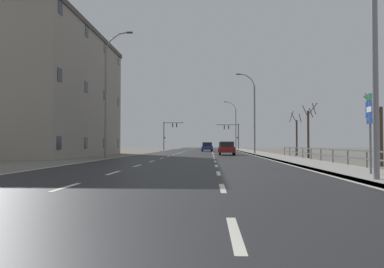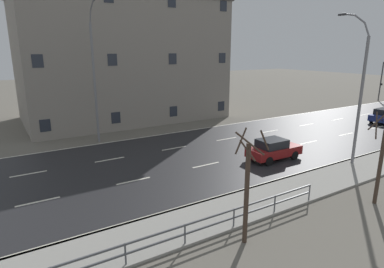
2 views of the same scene
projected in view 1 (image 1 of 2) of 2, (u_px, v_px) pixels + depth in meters
The scene contains 18 objects.
ground_plane at pixel (196, 154), 51.36m from camera, with size 160.00×160.00×0.12m.
road_asphalt_strip at pixel (199, 151), 63.34m from camera, with size 14.00×120.00×0.03m.
sidewalk_right at pixel (248, 151), 62.92m from camera, with size 3.00×120.00×0.12m.
guardrail at pixel (333, 153), 23.54m from camera, with size 0.07×30.72×1.00m.
street_lamp_foreground at pixel (369, 28), 12.55m from camera, with size 2.83×0.24×10.86m.
street_lamp_midground at pixel (253, 114), 46.44m from camera, with size 2.42×0.24×10.28m.
street_lamp_distant at pixel (235, 126), 80.34m from camera, with size 2.69×0.24×10.63m.
street_lamp_left_bank at pixel (107, 96), 33.63m from camera, with size 2.57×0.24×11.65m.
highway_sign at pixel (370, 123), 14.72m from camera, with size 0.09×0.68×3.35m.
traffic_signal_right at pixel (233, 132), 77.05m from camera, with size 4.63×0.36×5.56m.
traffic_signal_left at pixel (169, 131), 78.18m from camera, with size 4.28×0.36×6.05m.
car_mid_centre at pixel (224, 147), 61.38m from camera, with size 1.88×4.12×1.57m.
car_near_left at pixel (227, 148), 42.50m from camera, with size 1.89×4.13×1.57m.
car_distant at pixel (207, 147), 62.21m from camera, with size 2.02×4.19×1.57m.
brick_building at pixel (38, 93), 39.85m from camera, with size 13.04×22.07×13.59m.
bare_tree_near at pixel (381, 131), 21.31m from camera, with size 1.68×1.77×4.43m.
bare_tree_mid at pixel (309, 131), 33.45m from camera, with size 1.30×1.73×5.07m.
bare_tree_far at pixel (296, 135), 41.61m from camera, with size 1.44×1.57×5.16m.
Camera 1 is at (1.98, -3.38, 1.32)m, focal length 34.34 mm.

